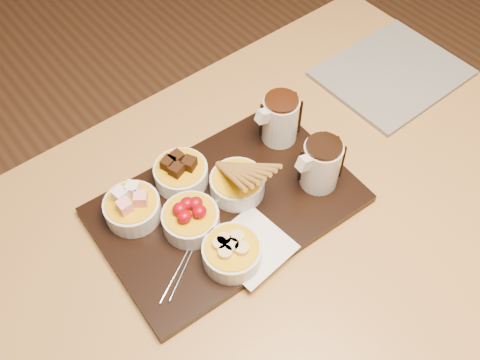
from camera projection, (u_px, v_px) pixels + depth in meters
ground at (265, 352)px, 1.58m from camera, size 5.00×5.00×0.00m
dining_table at (277, 238)px, 1.06m from camera, size 1.20×0.80×0.75m
serving_board at (227, 205)px, 0.98m from camera, size 0.47×0.32×0.02m
napkin at (251, 246)px, 0.91m from camera, size 0.13×0.13×0.00m
bowl_marshmallows at (133, 209)px, 0.94m from camera, size 0.10×0.10×0.04m
bowl_cake at (181, 174)px, 0.98m from camera, size 0.10×0.10×0.04m
bowl_strawberries at (191, 220)px, 0.92m from camera, size 0.10×0.10×0.04m
bowl_biscotti at (237, 185)px, 0.97m from camera, size 0.10×0.10×0.04m
bowl_bananas at (232, 253)px, 0.88m from camera, size 0.10×0.10×0.04m
pitcher_dark_chocolate at (321, 165)px, 0.96m from camera, size 0.07×0.07×0.10m
pitcher_milk_chocolate at (280, 120)px, 1.03m from camera, size 0.07×0.07×0.10m
fondue_skewers at (194, 238)px, 0.92m from camera, size 0.15×0.24×0.01m
newspaper at (392, 73)px, 1.20m from camera, size 0.30×0.24×0.01m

